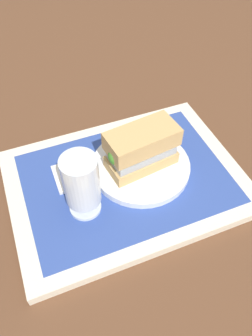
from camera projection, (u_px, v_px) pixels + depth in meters
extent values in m
plane|color=brown|center=(126.00, 185.00, 0.64)|extent=(3.00, 3.00, 0.00)
cube|color=beige|center=(126.00, 181.00, 0.64)|extent=(0.44, 0.32, 0.02)
cube|color=#2D4793|center=(126.00, 178.00, 0.63)|extent=(0.38, 0.27, 0.00)
cylinder|color=white|center=(141.00, 166.00, 0.64)|extent=(0.19, 0.19, 0.01)
cube|color=tan|center=(141.00, 159.00, 0.62)|extent=(0.14, 0.08, 0.02)
cube|color=#9EA3A8|center=(142.00, 152.00, 0.61)|extent=(0.13, 0.07, 0.02)
cube|color=silver|center=(142.00, 148.00, 0.60)|extent=(0.12, 0.06, 0.01)
sphere|color=#47932D|center=(117.00, 154.00, 0.58)|extent=(0.04, 0.04, 0.04)
cube|color=tan|center=(142.00, 139.00, 0.58)|extent=(0.14, 0.08, 0.04)
cylinder|color=silver|center=(86.00, 207.00, 0.58)|extent=(0.06, 0.06, 0.01)
cylinder|color=silver|center=(85.00, 202.00, 0.57)|extent=(0.01, 0.01, 0.02)
cylinder|color=silver|center=(81.00, 181.00, 0.52)|extent=(0.06, 0.06, 0.09)
cylinder|color=gold|center=(82.00, 185.00, 0.53)|extent=(0.06, 0.06, 0.07)
cylinder|color=white|center=(79.00, 169.00, 0.50)|extent=(0.05, 0.05, 0.01)
cube|color=white|center=(78.00, 173.00, 0.63)|extent=(0.09, 0.07, 0.01)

